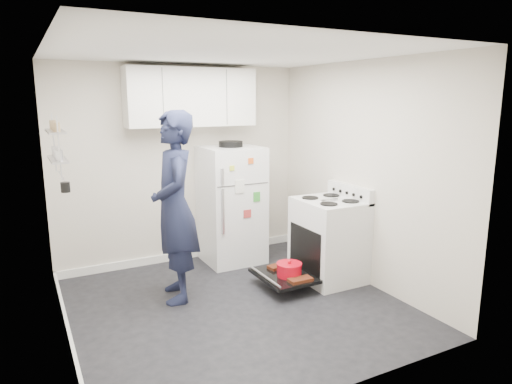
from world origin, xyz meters
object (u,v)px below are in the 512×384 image
open_oven_door (286,273)px  refrigerator (231,204)px  electric_range (328,241)px  person (175,207)px

open_oven_door → refrigerator: refrigerator is taller
electric_range → refrigerator: refrigerator is taller
open_oven_door → refrigerator: 1.27m
open_oven_door → person: size_ratio=0.35×
electric_range → refrigerator: (-0.72, 1.10, 0.28)m
open_oven_door → electric_range: bearing=2.9°
electric_range → refrigerator: size_ratio=0.70×
electric_range → refrigerator: 1.35m
electric_range → person: bearing=169.3°
refrigerator → person: bearing=-142.1°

